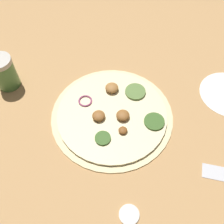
# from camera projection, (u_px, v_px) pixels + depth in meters

# --- Properties ---
(ground_plane) EXTENTS (3.00, 3.00, 0.00)m
(ground_plane) POSITION_uv_depth(u_px,v_px,m) (112.00, 116.00, 0.65)
(ground_plane) COLOR tan
(pizza) EXTENTS (0.30, 0.30, 0.03)m
(pizza) POSITION_uv_depth(u_px,v_px,m) (113.00, 114.00, 0.64)
(pizza) COLOR beige
(pizza) RESTS_ON ground_plane
(spice_jar) EXTENTS (0.06, 0.06, 0.09)m
(spice_jar) POSITION_uv_depth(u_px,v_px,m) (4.00, 72.00, 0.66)
(spice_jar) COLOR #4C7F42
(spice_jar) RESTS_ON ground_plane
(loose_cap) EXTENTS (0.04, 0.04, 0.01)m
(loose_cap) POSITION_uv_depth(u_px,v_px,m) (129.00, 214.00, 0.51)
(loose_cap) COLOR beige
(loose_cap) RESTS_ON ground_plane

